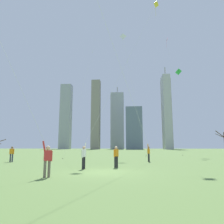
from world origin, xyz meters
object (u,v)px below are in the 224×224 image
at_px(kite_flyer_foreground_right_teal, 141,131).
at_px(distant_kite_drifting_right_pink, 168,47).
at_px(kite_flyer_midfield_left_purple, 15,83).
at_px(distant_kite_high_overhead_green, 177,77).
at_px(bystander_strolling_midfield, 12,153).
at_px(distant_kite_drifting_left_white, 124,43).
at_px(distant_kite_low_near_trees_orange, 102,16).
at_px(kite_flyer_midfield_center_yellow, 99,123).
at_px(bystander_watching_nearby, 116,156).

distance_m(kite_flyer_foreground_right_teal, distant_kite_drifting_right_pink, 31.67).
bearing_deg(kite_flyer_midfield_left_purple, kite_flyer_foreground_right_teal, 56.14).
height_order(kite_flyer_foreground_right_teal, kite_flyer_midfield_left_purple, kite_flyer_midfield_left_purple).
bearing_deg(distant_kite_high_overhead_green, kite_flyer_foreground_right_teal, -112.74).
height_order(bystander_strolling_midfield, distant_kite_high_overhead_green, distant_kite_high_overhead_green).
bearing_deg(kite_flyer_midfield_left_purple, distant_kite_drifting_left_white, 78.77).
bearing_deg(distant_kite_drifting_left_white, distant_kite_drifting_right_pink, 37.15).
xyz_separation_m(kite_flyer_foreground_right_teal, distant_kite_low_near_trees_orange, (-5.30, 10.12, 19.60)).
relative_size(kite_flyer_foreground_right_teal, bystander_strolling_midfield, 9.90).
bearing_deg(distant_kite_drifting_left_white, bystander_strolling_midfield, -126.55).
bearing_deg(kite_flyer_midfield_left_purple, distant_kite_low_near_trees_orange, 84.78).
bearing_deg(distant_kite_drifting_right_pink, bystander_strolling_midfield, -132.72).
height_order(kite_flyer_midfield_left_purple, bystander_strolling_midfield, kite_flyer_midfield_left_purple).
distance_m(distant_kite_drifting_right_pink, distant_kite_low_near_trees_orange, 18.40).
bearing_deg(distant_kite_drifting_left_white, distant_kite_low_near_trees_orange, -119.91).
bearing_deg(kite_flyer_midfield_center_yellow, kite_flyer_foreground_right_teal, 52.18).
distance_m(kite_flyer_midfield_left_purple, distant_kite_low_near_trees_orange, 27.52).
height_order(distant_kite_drifting_right_pink, distant_kite_low_near_trees_orange, distant_kite_low_near_trees_orange).
bearing_deg(kite_flyer_midfield_left_purple, bystander_watching_nearby, 50.46).
bearing_deg(kite_flyer_midfield_center_yellow, kite_flyer_midfield_left_purple, -120.68).
height_order(kite_flyer_foreground_right_teal, distant_kite_drifting_right_pink, distant_kite_drifting_right_pink).
bearing_deg(kite_flyer_foreground_right_teal, distant_kite_low_near_trees_orange, 117.61).
relative_size(kite_flyer_midfield_left_purple, distant_kite_drifting_left_white, 0.80).
bearing_deg(bystander_strolling_midfield, kite_flyer_foreground_right_teal, -1.83).
height_order(kite_flyer_foreground_right_teal, distant_kite_high_overhead_green, distant_kite_high_overhead_green).
bearing_deg(distant_kite_high_overhead_green, distant_kite_low_near_trees_orange, -144.58).
bearing_deg(bystander_strolling_midfield, kite_flyer_midfield_center_yellow, -26.63).
xyz_separation_m(distant_kite_high_overhead_green, distant_kite_drifting_left_white, (-10.18, -3.73, 5.57)).
distance_m(kite_flyer_foreground_right_teal, distant_kite_drifting_left_white, 23.94).
relative_size(kite_flyer_midfield_center_yellow, distant_kite_drifting_left_white, 0.90).
xyz_separation_m(kite_flyer_midfield_left_purple, bystander_strolling_midfield, (-6.26, 11.17, -4.02)).
bearing_deg(bystander_watching_nearby, distant_kite_high_overhead_green, 66.80).
height_order(kite_flyer_foreground_right_teal, bystander_watching_nearby, kite_flyer_foreground_right_teal).
height_order(distant_kite_high_overhead_green, distant_kite_drifting_right_pink, distant_kite_drifting_right_pink).
xyz_separation_m(bystander_strolling_midfield, distant_kite_low_near_trees_orange, (8.17, 9.69, 21.87)).
bearing_deg(distant_kite_drifting_left_white, kite_flyer_foreground_right_teal, -83.31).
xyz_separation_m(bystander_strolling_midfield, distant_kite_high_overhead_green, (21.76, 19.36, 14.36)).
distance_m(kite_flyer_midfield_left_purple, distant_kite_drifting_left_white, 31.61).
distance_m(bystander_watching_nearby, distant_kite_low_near_trees_orange, 26.58).
relative_size(kite_flyer_midfield_center_yellow, kite_flyer_midfield_left_purple, 1.11).
bearing_deg(bystander_strolling_midfield, distant_kite_drifting_left_white, 53.45).
bearing_deg(kite_flyer_midfield_center_yellow, distant_kite_drifting_right_pink, 68.17).
distance_m(kite_flyer_midfield_left_purple, distant_kite_drifting_right_pink, 41.37).
bearing_deg(bystander_strolling_midfield, distant_kite_low_near_trees_orange, 49.87).
distance_m(kite_flyer_foreground_right_teal, distant_kite_low_near_trees_orange, 22.69).
relative_size(bystander_watching_nearby, distant_kite_low_near_trees_orange, 0.06).
bearing_deg(kite_flyer_foreground_right_teal, distant_kite_high_overhead_green, 67.26).
bearing_deg(kite_flyer_midfield_center_yellow, bystander_strolling_midfield, 153.37).
distance_m(kite_flyer_midfield_center_yellow, bystander_watching_nearby, 2.85).
relative_size(bystander_strolling_midfield, distant_kite_low_near_trees_orange, 0.06).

